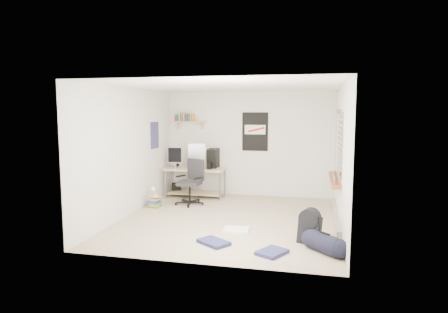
% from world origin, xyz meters
% --- Properties ---
extents(floor, '(4.00, 4.50, 0.01)m').
position_xyz_m(floor, '(0.00, 0.00, -0.01)').
color(floor, gray).
rests_on(floor, ground).
extents(ceiling, '(4.00, 4.50, 0.01)m').
position_xyz_m(ceiling, '(0.00, 0.00, 2.50)').
color(ceiling, white).
rests_on(ceiling, ground).
extents(back_wall, '(4.00, 0.01, 2.50)m').
position_xyz_m(back_wall, '(0.00, 2.25, 1.25)').
color(back_wall, silver).
rests_on(back_wall, ground).
extents(left_wall, '(0.01, 4.50, 2.50)m').
position_xyz_m(left_wall, '(-2.00, 0.00, 1.25)').
color(left_wall, silver).
rests_on(left_wall, ground).
extents(right_wall, '(0.01, 4.50, 2.50)m').
position_xyz_m(right_wall, '(2.00, 0.00, 1.25)').
color(right_wall, silver).
rests_on(right_wall, ground).
extents(desk, '(1.56, 1.15, 0.65)m').
position_xyz_m(desk, '(-1.19, 1.74, 0.36)').
color(desk, tan).
rests_on(desk, floor).
extents(monitor_left, '(0.36, 0.11, 0.39)m').
position_xyz_m(monitor_left, '(-1.67, 1.66, 0.85)').
color(monitor_left, '#AFB0B4').
rests_on(monitor_left, desk).
extents(monitor_right, '(0.43, 0.23, 0.46)m').
position_xyz_m(monitor_right, '(-1.19, 1.83, 0.88)').
color(monitor_right, '#97969A').
rests_on(monitor_right, desk).
extents(pc_tower, '(0.24, 0.48, 0.49)m').
position_xyz_m(pc_tower, '(-0.82, 1.99, 0.90)').
color(pc_tower, black).
rests_on(pc_tower, desk).
extents(keyboard, '(0.43, 0.29, 0.02)m').
position_xyz_m(keyboard, '(-1.20, 1.84, 0.66)').
color(keyboard, black).
rests_on(keyboard, desk).
extents(speaker_left, '(0.11, 0.11, 0.16)m').
position_xyz_m(speaker_left, '(-1.75, 1.99, 0.74)').
color(speaker_left, black).
rests_on(speaker_left, desk).
extents(speaker_right, '(0.11, 0.11, 0.19)m').
position_xyz_m(speaker_right, '(-0.84, 1.69, 0.75)').
color(speaker_right, black).
rests_on(speaker_right, desk).
extents(office_chair, '(0.86, 0.86, 1.00)m').
position_xyz_m(office_chair, '(-1.11, 0.99, 0.49)').
color(office_chair, black).
rests_on(office_chair, floor).
extents(wall_shelf, '(0.80, 0.22, 0.24)m').
position_xyz_m(wall_shelf, '(-1.45, 2.14, 1.78)').
color(wall_shelf, tan).
rests_on(wall_shelf, back_wall).
extents(poster_back_wall, '(0.62, 0.03, 0.92)m').
position_xyz_m(poster_back_wall, '(0.15, 2.23, 1.55)').
color(poster_back_wall, black).
rests_on(poster_back_wall, back_wall).
extents(poster_left_wall, '(0.02, 0.42, 0.60)m').
position_xyz_m(poster_left_wall, '(-1.99, 1.20, 1.50)').
color(poster_left_wall, navy).
rests_on(poster_left_wall, left_wall).
extents(window, '(0.10, 1.50, 1.26)m').
position_xyz_m(window, '(1.95, 0.30, 1.45)').
color(window, brown).
rests_on(window, right_wall).
extents(baseboard_heater, '(0.08, 2.50, 0.18)m').
position_xyz_m(baseboard_heater, '(1.96, 0.30, 0.09)').
color(baseboard_heater, '#B7B2A8').
rests_on(baseboard_heater, floor).
extents(backpack, '(0.40, 0.36, 0.44)m').
position_xyz_m(backpack, '(1.50, -1.01, 0.20)').
color(backpack, black).
rests_on(backpack, floor).
extents(duffel_bag, '(0.40, 0.40, 0.55)m').
position_xyz_m(duffel_bag, '(1.72, -1.43, 0.14)').
color(duffel_bag, black).
rests_on(duffel_bag, floor).
extents(tshirt, '(0.46, 0.40, 0.04)m').
position_xyz_m(tshirt, '(0.26, -0.68, 0.02)').
color(tshirt, white).
rests_on(tshirt, floor).
extents(jeans_a, '(0.58, 0.54, 0.05)m').
position_xyz_m(jeans_a, '(0.05, -1.42, 0.03)').
color(jeans_a, '#22264E').
rests_on(jeans_a, floor).
extents(jeans_b, '(0.49, 0.54, 0.05)m').
position_xyz_m(jeans_b, '(0.98, -1.65, 0.03)').
color(jeans_b, navy).
rests_on(jeans_b, floor).
extents(book_stack, '(0.54, 0.48, 0.32)m').
position_xyz_m(book_stack, '(-1.75, 0.57, 0.15)').
color(book_stack, brown).
rests_on(book_stack, floor).
extents(desk_lamp, '(0.13, 0.20, 0.19)m').
position_xyz_m(desk_lamp, '(-1.73, 0.55, 0.38)').
color(desk_lamp, white).
rests_on(desk_lamp, book_stack).
extents(subwoofer, '(0.29, 0.29, 0.26)m').
position_xyz_m(subwoofer, '(-1.75, 1.95, 0.14)').
color(subwoofer, black).
rests_on(subwoofer, floor).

